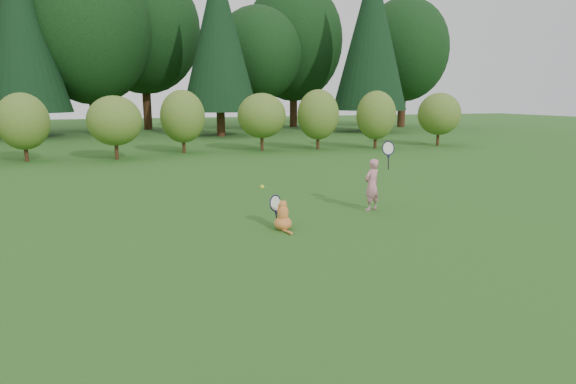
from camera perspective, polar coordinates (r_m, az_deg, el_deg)
name	(u,v)px	position (r m, az deg, el deg)	size (l,w,h in m)	color
ground	(292,243)	(8.04, 0.53, -6.04)	(100.00, 100.00, 0.00)	#1F4C15
shrub_row	(186,121)	(20.42, -11.97, 8.23)	(28.00, 3.00, 2.80)	#416C21
woodland_backdrop	(159,7)	(30.77, -15.02, 20.44)	(48.00, 10.00, 15.00)	black
child	(372,184)	(10.34, 9.98, 0.99)	(0.66, 0.45, 1.65)	pink
cat	(283,214)	(8.78, -0.65, -2.62)	(0.50, 0.75, 0.76)	#BC6424
tennis_ball	(262,187)	(7.62, -3.07, 0.62)	(0.06, 0.06, 0.06)	#A8E71B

